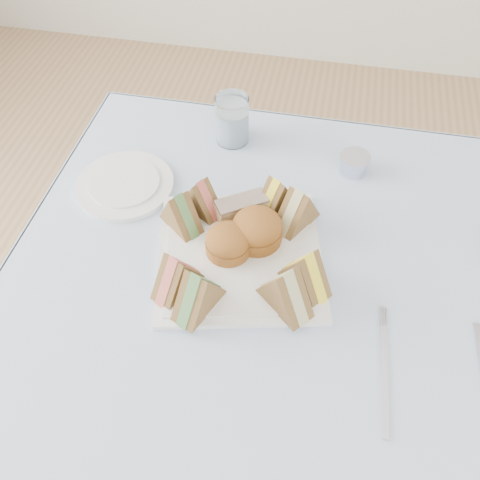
# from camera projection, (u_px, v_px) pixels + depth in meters

# --- Properties ---
(floor) EXTENTS (4.00, 4.00, 0.00)m
(floor) POSITION_uv_depth(u_px,v_px,m) (268.00, 442.00, 1.44)
(floor) COLOR #9E7751
(floor) RESTS_ON ground
(table) EXTENTS (0.90, 0.90, 0.74)m
(table) POSITION_uv_depth(u_px,v_px,m) (275.00, 390.00, 1.15)
(table) COLOR brown
(table) RESTS_ON floor
(tablecloth) EXTENTS (1.02, 1.02, 0.01)m
(tablecloth) POSITION_uv_depth(u_px,v_px,m) (286.00, 302.00, 0.86)
(tablecloth) COLOR silver
(tablecloth) RESTS_ON table
(serving_plate) EXTENTS (0.35, 0.35, 0.01)m
(serving_plate) POSITION_uv_depth(u_px,v_px,m) (240.00, 255.00, 0.92)
(serving_plate) COLOR white
(serving_plate) RESTS_ON tablecloth
(sandwich_fl_a) EXTENTS (0.08, 0.10, 0.08)m
(sandwich_fl_a) POSITION_uv_depth(u_px,v_px,m) (176.00, 273.00, 0.83)
(sandwich_fl_a) COLOR olive
(sandwich_fl_a) RESTS_ON serving_plate
(sandwich_fl_b) EXTENTS (0.08, 0.11, 0.09)m
(sandwich_fl_b) POSITION_uv_depth(u_px,v_px,m) (198.00, 291.00, 0.81)
(sandwich_fl_b) COLOR olive
(sandwich_fl_b) RESTS_ON serving_plate
(sandwich_fr_a) EXTENTS (0.10, 0.09, 0.08)m
(sandwich_fr_a) POSITION_uv_depth(u_px,v_px,m) (306.00, 270.00, 0.84)
(sandwich_fr_a) COLOR olive
(sandwich_fr_a) RESTS_ON serving_plate
(sandwich_fr_b) EXTENTS (0.11, 0.10, 0.09)m
(sandwich_fr_b) POSITION_uv_depth(u_px,v_px,m) (286.00, 288.00, 0.81)
(sandwich_fr_b) COLOR olive
(sandwich_fr_b) RESTS_ON serving_plate
(sandwich_bl_a) EXTENTS (0.10, 0.09, 0.08)m
(sandwich_bl_a) POSITION_uv_depth(u_px,v_px,m) (180.00, 211.00, 0.92)
(sandwich_bl_a) COLOR olive
(sandwich_bl_a) RESTS_ON serving_plate
(sandwich_bl_b) EXTENTS (0.10, 0.08, 0.08)m
(sandwich_bl_b) POSITION_uv_depth(u_px,v_px,m) (201.00, 196.00, 0.95)
(sandwich_bl_b) COLOR olive
(sandwich_bl_b) RESTS_ON serving_plate
(sandwich_br_a) EXTENTS (0.09, 0.11, 0.09)m
(sandwich_br_a) POSITION_uv_depth(u_px,v_px,m) (298.00, 207.00, 0.92)
(sandwich_br_a) COLOR olive
(sandwich_br_a) RESTS_ON serving_plate
(sandwich_br_b) EXTENTS (0.08, 0.09, 0.08)m
(sandwich_br_b) POSITION_uv_depth(u_px,v_px,m) (276.00, 195.00, 0.95)
(sandwich_br_b) COLOR olive
(sandwich_br_b) RESTS_ON serving_plate
(scone_left) EXTENTS (0.10, 0.10, 0.06)m
(scone_left) POSITION_uv_depth(u_px,v_px,m) (228.00, 242.00, 0.89)
(scone_left) COLOR #9B591C
(scone_left) RESTS_ON serving_plate
(scone_right) EXTENTS (0.13, 0.13, 0.06)m
(scone_right) POSITION_uv_depth(u_px,v_px,m) (257.00, 229.00, 0.91)
(scone_right) COLOR #9B591C
(scone_right) RESTS_ON serving_plate
(pastry_slice) EXTENTS (0.10, 0.08, 0.04)m
(pastry_slice) POSITION_uv_depth(u_px,v_px,m) (241.00, 209.00, 0.95)
(pastry_slice) COLOR #DFBB87
(pastry_slice) RESTS_ON serving_plate
(side_plate) EXTENTS (0.22, 0.22, 0.01)m
(side_plate) POSITION_uv_depth(u_px,v_px,m) (125.00, 185.00, 1.03)
(side_plate) COLOR white
(side_plate) RESTS_ON tablecloth
(water_glass) EXTENTS (0.09, 0.09, 0.11)m
(water_glass) POSITION_uv_depth(u_px,v_px,m) (232.00, 120.00, 1.09)
(water_glass) COLOR white
(water_glass) RESTS_ON tablecloth
(tea_strainer) EXTENTS (0.07, 0.07, 0.04)m
(tea_strainer) POSITION_uv_depth(u_px,v_px,m) (354.00, 164.00, 1.05)
(tea_strainer) COLOR silver
(tea_strainer) RESTS_ON tablecloth
(fork) EXTENTS (0.02, 0.19, 0.00)m
(fork) POSITION_uv_depth(u_px,v_px,m) (384.00, 378.00, 0.77)
(fork) COLOR silver
(fork) RESTS_ON tablecloth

